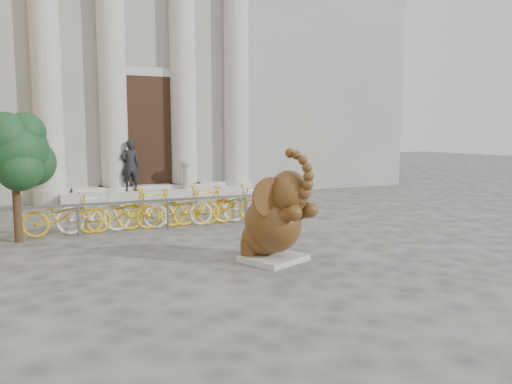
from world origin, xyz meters
name	(u,v)px	position (x,y,z in m)	size (l,w,h in m)	color
ground	(276,268)	(0.00, 0.00, 0.00)	(80.00, 80.00, 0.00)	#474442
classical_building	(122,46)	(0.00, 14.93, 5.98)	(22.00, 10.70, 12.00)	gray
entrance_steps	(154,195)	(0.00, 9.40, 0.18)	(6.00, 1.20, 0.36)	#A8A59E
elephant_statue	(275,221)	(0.17, 0.38, 0.73)	(1.37, 1.60, 2.01)	#A8A59E
bike_rack	(165,207)	(-0.86, 4.33, 0.50)	(8.00, 0.53, 1.00)	slate
tree	(15,152)	(-4.03, 4.00, 1.89)	(1.56, 1.42, 2.70)	#332114
pedestrian	(130,165)	(-0.78, 9.31, 1.21)	(0.62, 0.41, 1.70)	black
balustrade_post	(187,176)	(1.09, 9.10, 0.79)	(0.38, 0.38, 0.94)	#A8A59E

